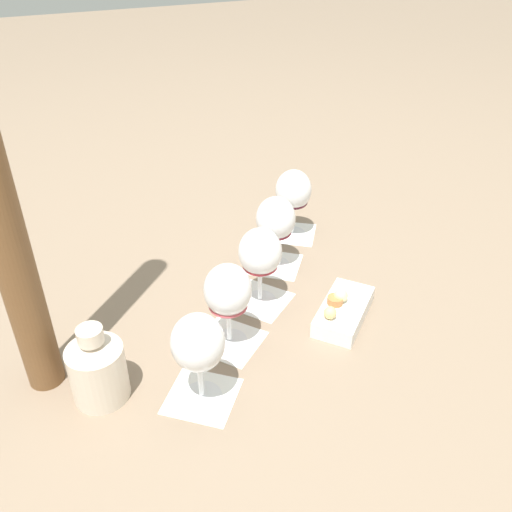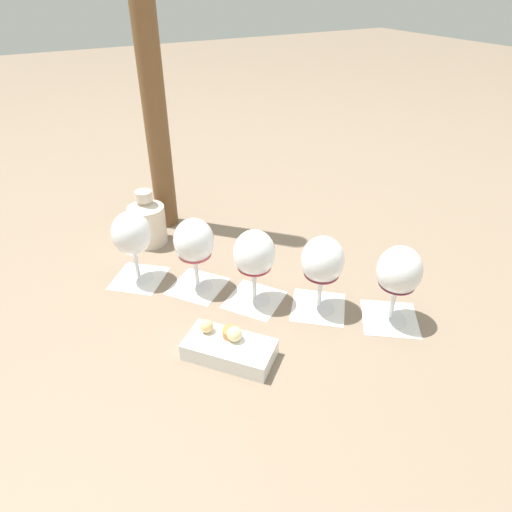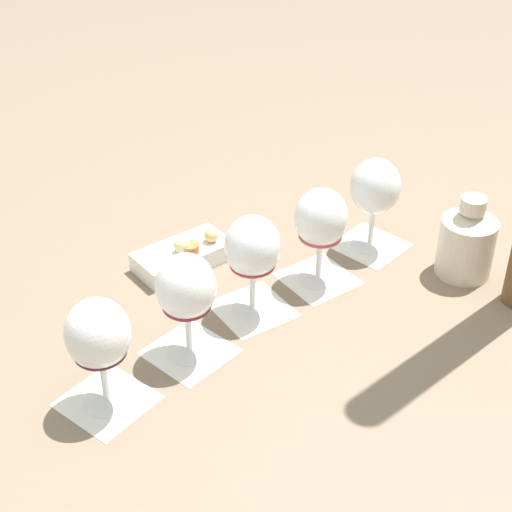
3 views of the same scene
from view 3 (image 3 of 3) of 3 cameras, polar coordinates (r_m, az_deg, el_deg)
ground_plane at (r=1.31m, az=0.04°, el=-4.13°), size 8.00×8.00×0.00m
tasting_card_0 at (r=1.49m, az=8.27°, el=0.79°), size 0.17×0.17×0.00m
tasting_card_1 at (r=1.39m, az=4.53°, el=-1.64°), size 0.16×0.17×0.00m
tasting_card_2 at (r=1.32m, az=-0.25°, el=-3.89°), size 0.16×0.16×0.00m
tasting_card_3 at (r=1.24m, az=-4.83°, el=-6.95°), size 0.17×0.17×0.00m
tasting_card_4 at (r=1.17m, az=-10.75°, el=-10.31°), size 0.16×0.16×0.00m
wine_glass_0 at (r=1.43m, az=8.65°, el=4.73°), size 0.09×0.09×0.18m
wine_glass_1 at (r=1.33m, az=4.75°, el=2.52°), size 0.09×0.09×0.18m
wine_glass_2 at (r=1.25m, az=-0.26°, el=0.40°), size 0.09×0.09×0.18m
wine_glass_3 at (r=1.16m, az=-5.10°, el=-2.54°), size 0.09×0.09×0.18m
wine_glass_4 at (r=1.09m, az=-11.40°, el=-5.87°), size 0.09×0.09×0.18m
ceramic_vase at (r=1.42m, az=15.09°, el=1.06°), size 0.10×0.10×0.15m
snack_dish at (r=1.42m, az=-5.27°, el=0.08°), size 0.19×0.18×0.07m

